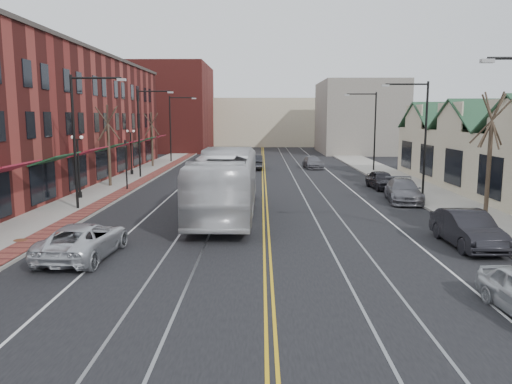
{
  "coord_description": "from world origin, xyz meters",
  "views": [
    {
      "loc": [
        -0.26,
        -13.94,
        5.75
      ],
      "look_at": [
        -0.51,
        10.53,
        2.0
      ],
      "focal_mm": 35.0,
      "sensor_mm": 36.0,
      "label": 1
    }
  ],
  "objects_px": {
    "parked_suv": "(84,240)",
    "parked_car_c": "(403,191)",
    "parked_car_b": "(467,229)",
    "parked_car_d": "(382,180)",
    "transit_bus": "(226,183)"
  },
  "relations": [
    {
      "from": "parked_suv",
      "to": "parked_car_c",
      "type": "xyz_separation_m",
      "value": [
        16.8,
        13.49,
        0.03
      ]
    },
    {
      "from": "parked_car_b",
      "to": "parked_car_d",
      "type": "height_order",
      "value": "parked_car_b"
    },
    {
      "from": "parked_suv",
      "to": "parked_car_d",
      "type": "bearing_deg",
      "value": -126.99
    },
    {
      "from": "parked_car_d",
      "to": "parked_car_c",
      "type": "bearing_deg",
      "value": -94.4
    },
    {
      "from": "transit_bus",
      "to": "parked_car_c",
      "type": "height_order",
      "value": "transit_bus"
    },
    {
      "from": "parked_car_d",
      "to": "parked_car_b",
      "type": "bearing_deg",
      "value": -95.82
    },
    {
      "from": "parked_suv",
      "to": "parked_car_c",
      "type": "height_order",
      "value": "parked_car_c"
    },
    {
      "from": "parked_car_b",
      "to": "parked_car_d",
      "type": "bearing_deg",
      "value": 87.23
    },
    {
      "from": "transit_bus",
      "to": "parked_car_c",
      "type": "relative_size",
      "value": 2.62
    },
    {
      "from": "transit_bus",
      "to": "parked_car_c",
      "type": "distance_m",
      "value": 12.59
    },
    {
      "from": "parked_suv",
      "to": "parked_car_c",
      "type": "relative_size",
      "value": 1.0
    },
    {
      "from": "parked_car_b",
      "to": "transit_bus",
      "type": "bearing_deg",
      "value": 147.03
    },
    {
      "from": "parked_suv",
      "to": "parked_car_d",
      "type": "distance_m",
      "value": 25.79
    },
    {
      "from": "parked_car_b",
      "to": "parked_car_c",
      "type": "xyz_separation_m",
      "value": [
        0.44,
        11.62,
        -0.04
      ]
    },
    {
      "from": "parked_car_b",
      "to": "parked_car_c",
      "type": "height_order",
      "value": "parked_car_b"
    }
  ]
}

